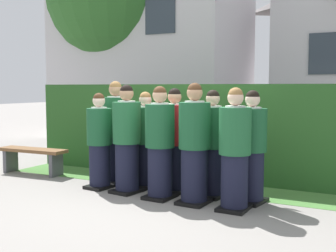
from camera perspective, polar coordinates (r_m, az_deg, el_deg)
name	(u,v)px	position (r m, az deg, el deg)	size (l,w,h in m)	color
ground_plane	(161,198)	(6.45, -0.94, -9.50)	(60.00, 60.00, 0.00)	gray
student_front_row_0	(99,143)	(7.00, -9.09, -2.27)	(0.40, 0.48, 1.54)	black
student_front_row_1	(127,141)	(6.65, -5.48, -2.06)	(0.45, 0.53, 1.67)	black
student_front_row_2	(160,145)	(6.27, -1.07, -2.59)	(0.43, 0.49, 1.65)	black
student_front_row_3	(194,147)	(6.00, 3.52, -2.74)	(0.44, 0.54, 1.70)	black
student_front_row_4	(235,152)	(5.74, 8.86, -3.47)	(0.42, 0.47, 1.63)	black
student_rear_row_0	(116,134)	(7.38, -6.92, -1.11)	(0.45, 0.56, 1.74)	black
student_rear_row_1	(146,142)	(7.01, -3.00, -2.13)	(0.42, 0.52, 1.56)	black
student_in_red_blazer	(175,143)	(6.67, 0.87, -2.24)	(0.42, 0.52, 1.62)	black
student_rear_row_3	(212,146)	(6.40, 5.93, -2.69)	(0.43, 0.50, 1.60)	black
student_rear_row_4	(252,150)	(6.15, 11.06, -3.10)	(0.44, 0.53, 1.59)	black
hedge	(206,131)	(7.82, 5.02, -0.63)	(7.00, 0.70, 1.69)	#285623
school_building_main	(152,17)	(14.13, -2.10, 14.24)	(6.03, 3.84, 7.53)	silver
wooden_bench	(33,155)	(8.50, -17.55, -3.73)	(1.42, 0.43, 0.48)	brown
lawn_strip	(187,185)	(7.24, 2.52, -7.83)	(7.00, 0.90, 0.01)	#477A38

